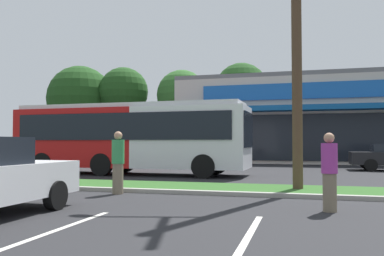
{
  "coord_description": "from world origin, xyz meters",
  "views": [
    {
      "loc": [
        3.62,
        1.62,
        1.47
      ],
      "look_at": [
        -0.88,
        18.1,
        2.09
      ],
      "focal_mm": 37.9,
      "sensor_mm": 36.0,
      "label": 1
    }
  ],
  "objects_px": {
    "bus_stop_bench": "(33,175)",
    "car_4": "(144,154)",
    "pedestrian_by_pole": "(118,162)",
    "city_bus": "(130,136)",
    "pedestrian_near_bench": "(329,172)"
  },
  "relations": [
    {
      "from": "bus_stop_bench",
      "to": "car_4",
      "type": "bearing_deg",
      "value": -82.47
    },
    {
      "from": "car_4",
      "to": "pedestrian_by_pole",
      "type": "relative_size",
      "value": 2.52
    },
    {
      "from": "city_bus",
      "to": "car_4",
      "type": "relative_size",
      "value": 2.46
    },
    {
      "from": "bus_stop_bench",
      "to": "pedestrian_near_bench",
      "type": "height_order",
      "value": "pedestrian_near_bench"
    },
    {
      "from": "pedestrian_near_bench",
      "to": "pedestrian_by_pole",
      "type": "xyz_separation_m",
      "value": [
        -5.68,
        1.54,
        0.06
      ]
    },
    {
      "from": "bus_stop_bench",
      "to": "pedestrian_near_bench",
      "type": "relative_size",
      "value": 0.95
    },
    {
      "from": "city_bus",
      "to": "car_4",
      "type": "xyz_separation_m",
      "value": [
        -1.73,
        5.96,
        -0.98
      ]
    },
    {
      "from": "pedestrian_near_bench",
      "to": "pedestrian_by_pole",
      "type": "height_order",
      "value": "pedestrian_by_pole"
    },
    {
      "from": "city_bus",
      "to": "bus_stop_bench",
      "type": "xyz_separation_m",
      "value": [
        -0.01,
        -7.02,
        -1.26
      ]
    },
    {
      "from": "car_4",
      "to": "pedestrian_near_bench",
      "type": "height_order",
      "value": "pedestrian_near_bench"
    },
    {
      "from": "car_4",
      "to": "pedestrian_near_bench",
      "type": "bearing_deg",
      "value": -54.88
    },
    {
      "from": "pedestrian_by_pole",
      "to": "pedestrian_near_bench",
      "type": "bearing_deg",
      "value": -151.38
    },
    {
      "from": "city_bus",
      "to": "bus_stop_bench",
      "type": "relative_size",
      "value": 6.96
    },
    {
      "from": "bus_stop_bench",
      "to": "pedestrian_by_pole",
      "type": "relative_size",
      "value": 0.89
    },
    {
      "from": "pedestrian_by_pole",
      "to": "bus_stop_bench",
      "type": "bearing_deg",
      "value": 49.24
    }
  ]
}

